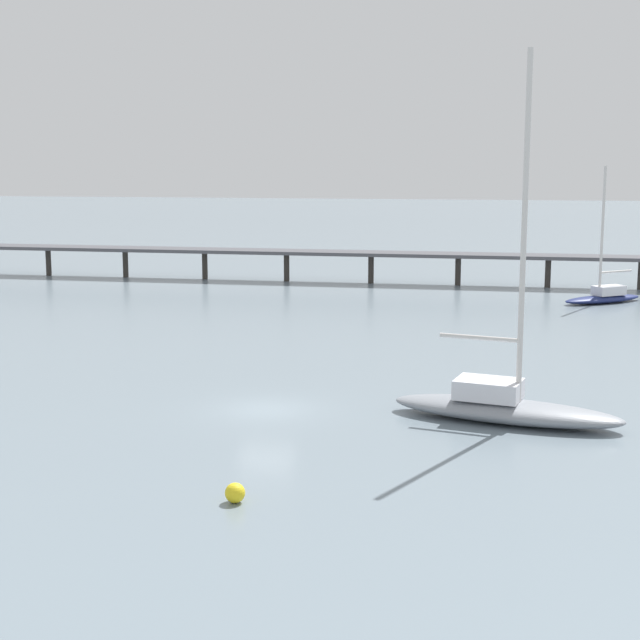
{
  "coord_description": "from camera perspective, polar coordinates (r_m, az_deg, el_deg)",
  "views": [
    {
      "loc": [
        9.17,
        -41.47,
        11.44
      ],
      "look_at": [
        0.0,
        15.2,
        1.5
      ],
      "focal_mm": 54.55,
      "sensor_mm": 36.0,
      "label": 1
    }
  ],
  "objects": [
    {
      "name": "pier",
      "position": [
        85.24,
        14.13,
        4.36
      ],
      "size": [
        78.35,
        4.87,
        7.63
      ],
      "color": "#4C4C51",
      "rests_on": "ground_plane"
    },
    {
      "name": "mooring_buoy_near",
      "position": [
        32.69,
        -5.01,
        -10.07
      ],
      "size": [
        0.68,
        0.68,
        0.68
      ],
      "primitive_type": "sphere",
      "color": "yellow",
      "rests_on": "ground_plane"
    },
    {
      "name": "ground_plane",
      "position": [
        43.99,
        -3.18,
        -5.27
      ],
      "size": [
        400.0,
        400.0,
        0.0
      ],
      "primitive_type": "plane",
      "color": "slate"
    },
    {
      "name": "sailboat_navy",
      "position": [
        77.82,
        16.32,
        1.46
      ],
      "size": [
        6.91,
        5.61,
        10.45
      ],
      "color": "navy",
      "rests_on": "ground_plane"
    },
    {
      "name": "sailboat_gray",
      "position": [
        42.6,
        10.73,
        -4.78
      ],
      "size": [
        10.32,
        5.03,
        15.58
      ],
      "color": "gray",
      "rests_on": "ground_plane"
    }
  ]
}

